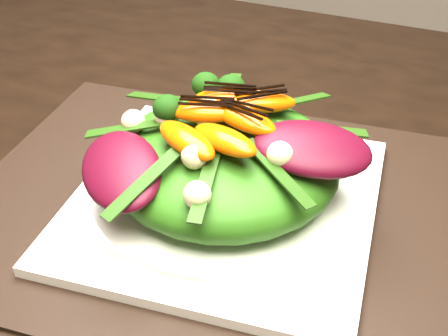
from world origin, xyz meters
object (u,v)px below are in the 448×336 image
at_px(placemat, 224,207).
at_px(plate_base, 224,201).
at_px(dining_table, 276,201).
at_px(salad_bowl, 224,189).
at_px(orange_segment, 233,103).
at_px(lettuce_mound, 224,161).

distance_m(placemat, plate_base, 0.01).
height_order(dining_table, salad_bowl, dining_table).
bearing_deg(placemat, salad_bowl, 0.00).
distance_m(dining_table, orange_segment, 0.12).
xyz_separation_m(placemat, lettuce_mound, (0.00, 0.00, 0.05)).
distance_m(plate_base, lettuce_mound, 0.04).
xyz_separation_m(dining_table, salad_bowl, (-0.03, -0.05, 0.04)).
relative_size(placemat, lettuce_mound, 2.36).
xyz_separation_m(placemat, salad_bowl, (0.00, 0.00, 0.02)).
bearing_deg(plate_base, dining_table, 58.23).
distance_m(lettuce_mound, orange_segment, 0.05).
bearing_deg(plate_base, placemat, 180.00).
relative_size(placemat, orange_segment, 7.51).
distance_m(plate_base, orange_segment, 0.09).
relative_size(plate_base, lettuce_mound, 1.32).
height_order(salad_bowl, orange_segment, orange_segment).
xyz_separation_m(placemat, orange_segment, (-0.00, 0.03, 0.09)).
bearing_deg(dining_table, placemat, -121.77).
xyz_separation_m(plate_base, salad_bowl, (0.00, 0.00, 0.01)).
distance_m(placemat, salad_bowl, 0.02).
relative_size(lettuce_mound, orange_segment, 3.18).
bearing_deg(orange_segment, plate_base, -81.71).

